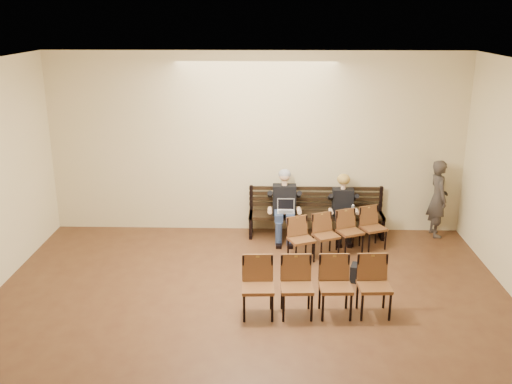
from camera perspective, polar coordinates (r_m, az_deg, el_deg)
ground at (r=7.09m, az=-1.14°, el=-18.51°), size 10.00×10.00×0.00m
room_walls at (r=6.72m, az=-0.95°, el=3.44°), size 8.02×10.01×3.51m
bench at (r=11.14m, az=6.00°, el=-3.28°), size 2.60×0.90×0.45m
seated_man at (r=10.84m, az=2.85°, el=-1.34°), size 0.55×0.76×1.32m
seated_woman at (r=10.96m, az=8.68°, el=-1.84°), size 0.49×0.67×1.13m
laptop at (r=10.69m, az=3.01°, el=-2.15°), size 0.37×0.32×0.24m
water_bottle at (r=10.74m, az=9.63°, el=-2.36°), size 0.07×0.07×0.21m
bag at (r=9.45m, az=10.63°, el=-8.03°), size 0.44×0.36×0.28m
passerby at (r=11.44m, az=17.79°, el=-0.07°), size 0.46×0.66×1.73m
chair_row_front at (r=10.31m, az=8.22°, el=-4.17°), size 1.88×1.14×0.77m
chair_row_back at (r=8.26m, az=6.04°, el=-9.48°), size 2.14×0.58×0.87m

